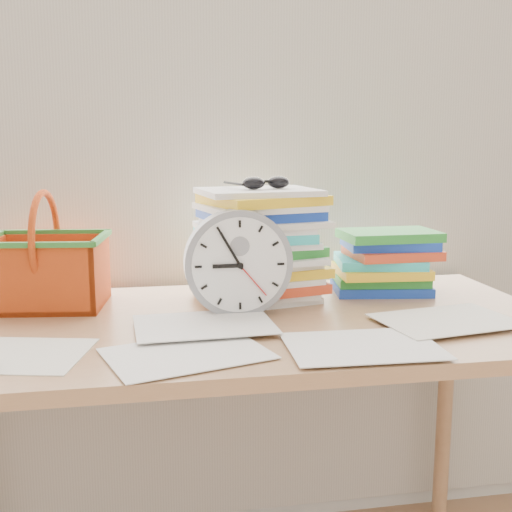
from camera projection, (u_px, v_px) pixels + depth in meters
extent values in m
cube|color=silver|center=(216.00, 57.00, 1.68)|extent=(4.00, 0.04, 2.70)
cube|color=beige|center=(217.00, 76.00, 1.67)|extent=(2.40, 0.01, 2.50)
cube|color=#A5764D|center=(241.00, 325.00, 1.40)|extent=(1.40, 0.70, 0.03)
cylinder|color=#A5764D|center=(445.00, 409.00, 1.87)|extent=(0.04, 0.04, 0.72)
cylinder|color=gray|center=(238.00, 263.00, 1.41)|extent=(0.24, 0.05, 0.24)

